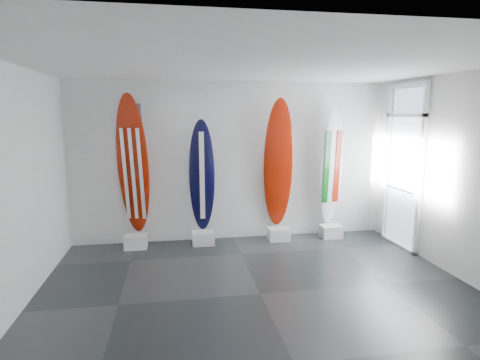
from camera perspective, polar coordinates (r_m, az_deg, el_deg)
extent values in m
plane|color=black|center=(5.53, 2.96, -16.15)|extent=(6.00, 6.00, 0.00)
plane|color=white|center=(5.02, 3.27, 16.41)|extent=(6.00, 6.00, 0.00)
plane|color=silver|center=(7.50, -1.11, 2.67)|extent=(6.00, 0.00, 6.00)
plane|color=silver|center=(2.76, 14.80, -9.80)|extent=(6.00, 0.00, 6.00)
plane|color=silver|center=(5.29, -30.46, -1.56)|extent=(0.00, 5.00, 5.00)
plane|color=silver|center=(6.43, 30.18, 0.21)|extent=(0.00, 5.00, 5.00)
cube|color=white|center=(7.44, -14.84, -8.62)|extent=(0.40, 0.30, 0.24)
ellipsoid|color=#951705|center=(7.23, -15.24, 2.07)|extent=(0.65, 0.51, 2.53)
cube|color=white|center=(7.42, -5.34, -8.38)|extent=(0.40, 0.30, 0.24)
ellipsoid|color=black|center=(7.25, -5.54, 0.59)|extent=(0.49, 0.26, 2.07)
cube|color=white|center=(7.66, 5.62, -7.81)|extent=(0.40, 0.30, 0.24)
ellipsoid|color=#951705|center=(7.46, 5.59, 2.33)|extent=(0.59, 0.40, 2.46)
cube|color=white|center=(7.99, 13.03, -7.27)|extent=(0.40, 0.30, 0.24)
ellipsoid|color=white|center=(7.82, 13.10, 1.87)|extent=(0.55, 0.32, 2.30)
cube|color=silver|center=(7.74, -19.42, -6.35)|extent=(0.09, 0.02, 0.13)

